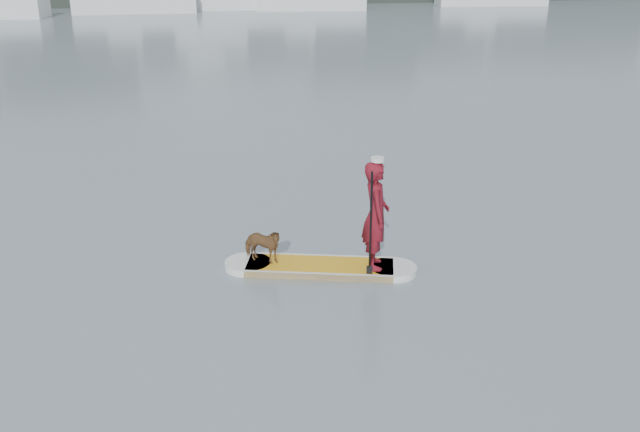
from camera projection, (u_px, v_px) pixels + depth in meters
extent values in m
plane|color=slate|center=(128.00, 224.00, 14.20)|extent=(140.00, 140.00, 0.00)
cube|color=gold|center=(320.00, 267.00, 12.20)|extent=(2.62, 1.44, 0.12)
cylinder|color=silver|center=(248.00, 264.00, 12.29)|extent=(0.80, 0.80, 0.12)
cylinder|color=silver|center=(393.00, 270.00, 12.10)|extent=(0.80, 0.80, 0.12)
cube|color=silver|center=(322.00, 258.00, 12.54)|extent=(2.43, 0.72, 0.12)
cube|color=silver|center=(318.00, 277.00, 11.85)|extent=(2.43, 0.72, 0.12)
imported|color=maroon|center=(376.00, 215.00, 11.77)|extent=(0.53, 0.73, 1.85)
cylinder|color=silver|center=(378.00, 159.00, 11.42)|extent=(0.22, 0.22, 0.07)
imported|color=#54371D|center=(262.00, 245.00, 12.14)|extent=(0.81, 0.70, 0.63)
cylinder|color=black|center=(371.00, 225.00, 11.50)|extent=(0.11, 0.30, 1.89)
cube|color=black|center=(369.00, 275.00, 11.83)|extent=(0.10, 0.05, 0.32)
cube|color=silver|center=(135.00, 2.00, 55.02)|extent=(9.28, 3.01, 1.54)
cube|color=silver|center=(310.00, 0.00, 57.16)|extent=(8.93, 3.60, 1.52)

